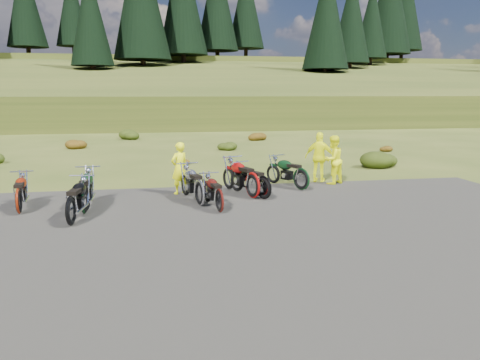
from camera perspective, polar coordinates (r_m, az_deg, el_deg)
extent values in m
plane|color=#384918|center=(12.64, -3.15, -4.40)|extent=(300.00, 300.00, 0.00)
cube|color=black|center=(10.73, -1.83, -7.13)|extent=(20.00, 12.00, 0.04)
cube|color=#354216|center=(122.17, -9.55, 8.90)|extent=(300.00, 90.00, 9.17)
cylinder|color=black|center=(83.67, -24.35, 13.92)|extent=(0.70, 0.70, 2.20)
cone|color=black|center=(84.63, -24.78, 19.25)|extent=(6.16, 6.16, 14.00)
cylinder|color=black|center=(88.45, -19.54, 14.53)|extent=(0.70, 0.70, 2.20)
cone|color=black|center=(89.34, -19.85, 19.26)|extent=(5.72, 5.72, 13.00)
cylinder|color=black|center=(62.62, -17.44, 12.32)|extent=(0.70, 0.70, 2.20)
cone|color=black|center=(63.27, -17.80, 18.57)|extent=(5.28, 5.28, 12.00)
cylinder|color=black|center=(68.24, -11.72, 13.40)|extent=(0.70, 0.70, 2.20)
cylinder|color=black|center=(74.41, -6.87, 14.21)|extent=(0.70, 0.70, 2.20)
cylinder|color=black|center=(81.02, -2.77, 14.82)|extent=(0.70, 0.70, 2.20)
cone|color=black|center=(82.17, -2.83, 21.02)|extent=(7.04, 7.04, 16.00)
cylinder|color=black|center=(87.96, 0.72, 15.15)|extent=(0.70, 0.70, 2.20)
cone|color=black|center=(89.02, 0.74, 20.54)|extent=(6.60, 6.60, 15.00)
cylinder|color=black|center=(65.16, 10.29, 12.37)|extent=(0.70, 0.70, 2.20)
cone|color=black|center=(65.90, 10.53, 19.24)|extent=(6.16, 6.16, 14.00)
cylinder|color=black|center=(72.99, 13.19, 12.99)|extent=(0.70, 0.70, 2.20)
cone|color=black|center=(73.70, 13.44, 18.74)|extent=(5.72, 5.72, 13.00)
cylinder|color=black|center=(80.97, 15.52, 13.47)|extent=(0.70, 0.70, 2.20)
cone|color=black|center=(81.65, 15.78, 18.31)|extent=(5.28, 5.28, 12.00)
cylinder|color=black|center=(89.06, 17.45, 13.85)|extent=(0.70, 0.70, 2.20)
cone|color=black|center=(90.25, 17.82, 20.12)|extent=(7.92, 7.92, 18.00)
cylinder|color=black|center=(97.23, 19.05, 14.15)|extent=(0.70, 0.70, 2.20)
cone|color=black|center=(98.35, 19.40, 19.61)|extent=(7.48, 7.48, 17.00)
ellipsoid|color=#5C2B0B|center=(29.25, -19.45, 4.33)|extent=(1.30, 1.30, 0.77)
ellipsoid|color=#20320C|center=(34.19, -13.23, 5.60)|extent=(1.56, 1.56, 0.92)
ellipsoid|color=#5C2B0B|center=(21.56, -7.21, 2.40)|extent=(0.77, 0.77, 0.45)
ellipsoid|color=#20320C|center=(27.08, -1.65, 4.30)|extent=(1.03, 1.03, 0.61)
ellipsoid|color=#5C2B0B|center=(32.78, 2.01, 5.53)|extent=(1.30, 1.30, 0.77)
ellipsoid|color=#20320C|center=(21.74, 16.68, 2.73)|extent=(1.56, 1.56, 0.92)
ellipsoid|color=#5C2B0B|center=(27.76, 17.12, 3.83)|extent=(0.77, 0.77, 0.45)
imported|color=#EEF40C|center=(15.23, -7.39, 1.34)|extent=(0.73, 0.66, 1.68)
imported|color=#EEF40C|center=(17.09, 11.24, 2.33)|extent=(1.06, 0.98, 1.74)
imported|color=#EEF40C|center=(17.44, 9.67, 2.68)|extent=(1.15, 0.93, 1.83)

